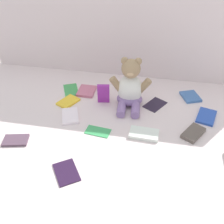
# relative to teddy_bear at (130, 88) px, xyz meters

# --- Properties ---
(ground_plane) EXTENTS (3.20, 3.20, 0.00)m
(ground_plane) POSITION_rel_teddy_bear_xyz_m (-0.08, -0.12, -0.10)
(ground_plane) COLOR silver
(backdrop_drape) EXTENTS (1.76, 0.03, 0.68)m
(backdrop_drape) POSITION_rel_teddy_bear_xyz_m (-0.08, 0.33, 0.24)
(backdrop_drape) COLOR silver
(backdrop_drape) RESTS_ON ground_plane
(teddy_bear) EXTENTS (0.23, 0.21, 0.28)m
(teddy_bear) POSITION_rel_teddy_bear_xyz_m (0.00, 0.00, 0.00)
(teddy_bear) COLOR white
(teddy_bear) RESTS_ON ground_plane
(book_case_0) EXTENTS (0.14, 0.15, 0.01)m
(book_case_0) POSITION_rel_teddy_bear_xyz_m (0.14, 0.02, -0.10)
(book_case_0) COLOR #251C2F
(book_case_0) RESTS_ON ground_plane
(book_case_1) EXTENTS (0.13, 0.15, 0.02)m
(book_case_1) POSITION_rel_teddy_bear_xyz_m (0.34, -0.20, -0.09)
(book_case_1) COLOR #574C45
(book_case_1) RESTS_ON ground_plane
(book_case_2) EXTENTS (0.13, 0.08, 0.01)m
(book_case_2) POSITION_rel_teddy_bear_xyz_m (-0.12, -0.26, -0.10)
(book_case_2) COLOR #3BA05A
(book_case_2) RESTS_ON ground_plane
(book_case_3) EXTENTS (0.13, 0.16, 0.01)m
(book_case_3) POSITION_rel_teddy_bear_xyz_m (-0.37, 0.07, -0.10)
(book_case_3) COLOR green
(book_case_3) RESTS_ON ground_plane
(book_case_4) EXTENTS (0.12, 0.15, 0.01)m
(book_case_4) POSITION_rel_teddy_bear_xyz_m (0.41, -0.05, -0.10)
(book_case_4) COLOR #264CB2
(book_case_4) RESTS_ON ground_plane
(book_case_5) EXTENTS (0.12, 0.14, 0.01)m
(book_case_5) POSITION_rel_teddy_bear_xyz_m (-0.34, -0.05, -0.10)
(book_case_5) COLOR yellow
(book_case_5) RESTS_ON ground_plane
(book_case_6) EXTENTS (0.07, 0.04, 0.12)m
(book_case_6) POSITION_rel_teddy_bear_xyz_m (-0.14, -0.01, -0.04)
(book_case_6) COLOR purple
(book_case_6) RESTS_ON ground_plane
(book_case_7) EXTENTS (0.10, 0.12, 0.02)m
(book_case_7) POSITION_rel_teddy_bear_xyz_m (-0.27, 0.07, -0.09)
(book_case_7) COLOR #BE6580
(book_case_7) RESTS_ON ground_plane
(book_case_9) EXTENTS (0.13, 0.10, 0.01)m
(book_case_9) POSITION_rel_teddy_bear_xyz_m (-0.48, -0.40, -0.10)
(book_case_9) COLOR #543D4E
(book_case_9) RESTS_ON ground_plane
(book_case_10) EXTENTS (0.13, 0.14, 0.01)m
(book_case_10) POSITION_rel_teddy_bear_xyz_m (0.34, 0.13, -0.10)
(book_case_10) COLOR #3B67A9
(book_case_10) RESTS_ON ground_plane
(book_case_11) EXTENTS (0.12, 0.15, 0.02)m
(book_case_11) POSITION_rel_teddy_bear_xyz_m (-0.29, -0.18, -0.10)
(book_case_11) COLOR white
(book_case_11) RESTS_ON ground_plane
(book_case_12) EXTENTS (0.15, 0.16, 0.01)m
(book_case_12) POSITION_rel_teddy_bear_xyz_m (-0.19, -0.54, -0.10)
(book_case_12) COLOR #271431
(book_case_12) RESTS_ON ground_plane
(book_case_13) EXTENTS (0.14, 0.09, 0.02)m
(book_case_13) POSITION_rel_teddy_bear_xyz_m (0.11, -0.25, -0.09)
(book_case_13) COLOR silver
(book_case_13) RESTS_ON ground_plane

